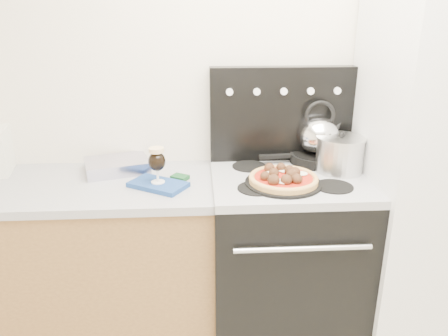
{
  "coord_description": "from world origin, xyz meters",
  "views": [
    {
      "loc": [
        -0.36,
        -0.81,
        1.7
      ],
      "look_at": [
        -0.25,
        1.05,
        1.02
      ],
      "focal_mm": 35.0,
      "sensor_mm": 36.0,
      "label": 1
    }
  ],
  "objects": [
    {
      "name": "oven_mitt",
      "position": [
        -0.56,
        1.12,
        0.91
      ],
      "size": [
        0.31,
        0.27,
        0.02
      ],
      "primitive_type": "cube",
      "rotation": [
        0.0,
        0.0,
        -0.55
      ],
      "color": "navy",
      "rests_on": "countertop"
    },
    {
      "name": "backguard",
      "position": [
        0.08,
        1.45,
        1.17
      ],
      "size": [
        0.76,
        0.08,
        0.5
      ],
      "primitive_type": "cube",
      "color": "black",
      "rests_on": "cooktop"
    },
    {
      "name": "cooktop",
      "position": [
        0.08,
        1.18,
        0.9
      ],
      "size": [
        0.76,
        0.65,
        0.04
      ],
      "primitive_type": "cube",
      "color": "#ADADB2",
      "rests_on": "stove_body"
    },
    {
      "name": "foil_sheet",
      "position": [
        -0.79,
        1.35,
        0.93
      ],
      "size": [
        0.37,
        0.31,
        0.06
      ],
      "primitive_type": "cube",
      "rotation": [
        0.0,
        0.0,
        0.3
      ],
      "color": "silver",
      "rests_on": "countertop"
    },
    {
      "name": "countertop",
      "position": [
        -1.02,
        1.2,
        0.88
      ],
      "size": [
        1.48,
        0.63,
        0.04
      ],
      "primitive_type": "cube",
      "color": "#A0A0A7",
      "rests_on": "base_cabinet"
    },
    {
      "name": "stock_pot",
      "position": [
        0.35,
        1.23,
        1.01
      ],
      "size": [
        0.29,
        0.29,
        0.17
      ],
      "primitive_type": "cylinder",
      "rotation": [
        0.0,
        0.0,
        -0.3
      ],
      "color": "silver",
      "rests_on": "cooktop"
    },
    {
      "name": "skillet",
      "position": [
        0.27,
        1.37,
        0.95
      ],
      "size": [
        0.31,
        0.31,
        0.05
      ],
      "primitive_type": "cylinder",
      "rotation": [
        0.0,
        0.0,
        0.11
      ],
      "color": "black",
      "rests_on": "cooktop"
    },
    {
      "name": "base_cabinet",
      "position": [
        -1.02,
        1.2,
        0.43
      ],
      "size": [
        1.45,
        0.6,
        0.86
      ],
      "primitive_type": "cube",
      "color": "olive",
      "rests_on": "ground"
    },
    {
      "name": "stove_body",
      "position": [
        0.08,
        1.18,
        0.44
      ],
      "size": [
        0.76,
        0.65,
        0.88
      ],
      "primitive_type": "cube",
      "color": "black",
      "rests_on": "ground"
    },
    {
      "name": "tea_kettle",
      "position": [
        0.27,
        1.37,
        1.09
      ],
      "size": [
        0.24,
        0.24,
        0.24
      ],
      "primitive_type": null,
      "rotation": [
        0.0,
        0.0,
        -0.1
      ],
      "color": "white",
      "rests_on": "skillet"
    },
    {
      "name": "room_shell",
      "position": [
        0.0,
        0.29,
        1.25
      ],
      "size": [
        3.52,
        3.01,
        2.52
      ],
      "color": "beige",
      "rests_on": "ground"
    },
    {
      "name": "beer_glass",
      "position": [
        -0.56,
        1.12,
        1.01
      ],
      "size": [
        0.1,
        0.1,
        0.18
      ],
      "primitive_type": null,
      "rotation": [
        0.0,
        0.0,
        -0.28
      ],
      "color": "black",
      "rests_on": "oven_mitt"
    },
    {
      "name": "fridge",
      "position": [
        0.78,
        1.15,
        0.95
      ],
      "size": [
        0.64,
        0.68,
        1.9
      ],
      "primitive_type": "cube",
      "color": "silver",
      "rests_on": "ground"
    },
    {
      "name": "pizza",
      "position": [
        0.03,
        1.07,
        0.95
      ],
      "size": [
        0.38,
        0.38,
        0.05
      ],
      "primitive_type": null,
      "rotation": [
        0.0,
        0.0,
        0.21
      ],
      "color": "tan",
      "rests_on": "pizza_pan"
    },
    {
      "name": "pizza_pan",
      "position": [
        0.03,
        1.07,
        0.93
      ],
      "size": [
        0.41,
        0.41,
        0.01
      ],
      "primitive_type": "cylinder",
      "rotation": [
        0.0,
        0.0,
        -0.15
      ],
      "color": "black",
      "rests_on": "cooktop"
    }
  ]
}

